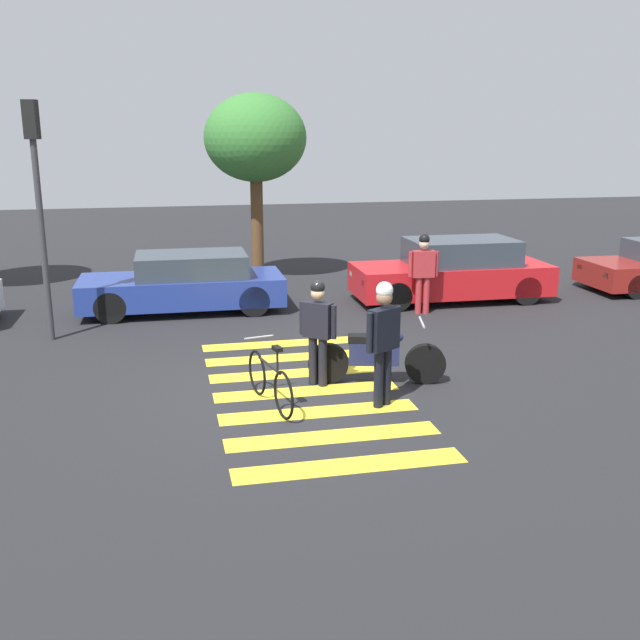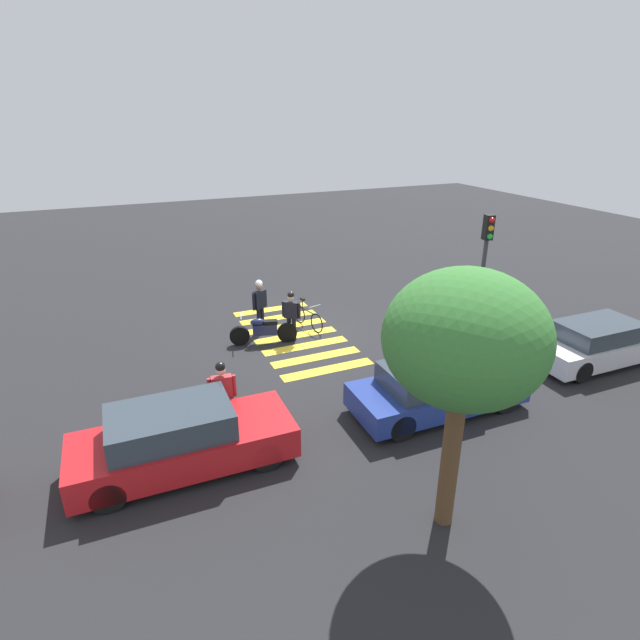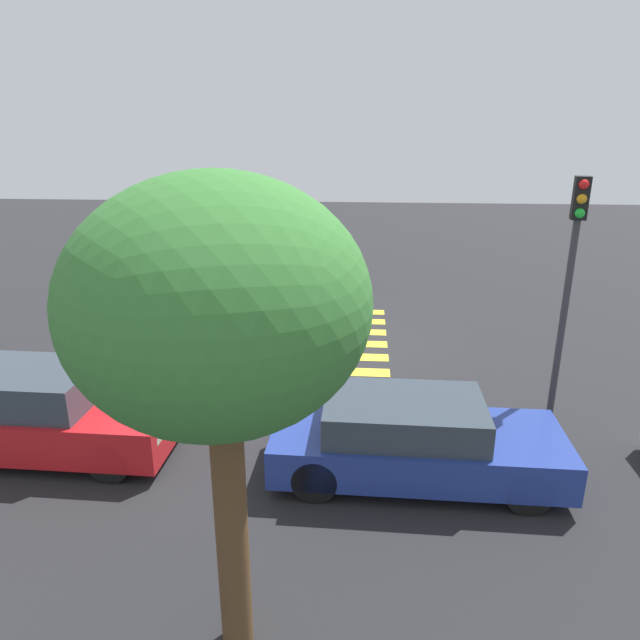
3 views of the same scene
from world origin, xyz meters
The scene contains 11 objects.
ground_plane centered at (0.00, 0.00, 0.00)m, with size 60.00×60.00×0.00m, color #232326.
police_motorcycle centered at (1.19, 0.15, 0.46)m, with size 2.20×0.80×1.05m.
leaning_bicycle centered at (-0.65, -0.50, 0.39)m, with size 0.53×1.77×1.01m.
officer_on_foot centered at (0.98, -0.84, 1.11)m, with size 0.61×0.44×1.89m.
officer_by_motorcycle centered at (0.24, 0.26, 0.99)m, with size 0.52×0.46×1.73m.
pedestrian_bystander centered at (3.54, 4.41, 1.04)m, with size 0.67×0.25×1.80m.
crosswalk_stripes centered at (0.00, 0.00, 0.00)m, with size 2.92×5.85×0.01m.
car_blue_hatchback centered at (-1.65, 5.78, 0.64)m, with size 4.55×1.85×1.32m.
car_red_convertible centered at (4.71, 5.50, 0.71)m, with size 4.71×1.86×1.48m.
traffic_light_pole centered at (-4.32, 3.97, 3.02)m, with size 0.28×0.35×4.53m.
street_tree_mid centered at (0.46, 9.04, 3.76)m, with size 2.70×2.70×4.95m.
Camera 3 is at (-0.80, 13.68, 5.25)m, focal length 31.79 mm.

